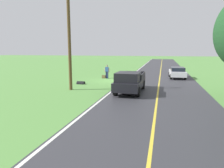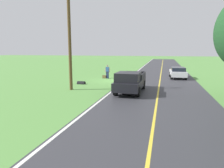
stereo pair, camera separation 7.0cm
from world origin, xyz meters
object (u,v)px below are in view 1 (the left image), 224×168
(suitcase_carried, at_px, (104,77))
(sedan_near_oncoming, at_px, (177,72))
(pickup_truck_passing, at_px, (130,81))
(hitchhiker_walking, at_px, (107,71))
(utility_pole_roadside, at_px, (69,43))

(suitcase_carried, relative_size, sedan_near_oncoming, 0.10)
(pickup_truck_passing, distance_m, sedan_near_oncoming, 11.51)
(suitcase_carried, bearing_deg, pickup_truck_passing, 26.54)
(hitchhiker_walking, bearing_deg, pickup_truck_passing, 117.50)
(sedan_near_oncoming, bearing_deg, utility_pole_roadside, 46.88)
(suitcase_carried, height_order, pickup_truck_passing, pickup_truck_passing)
(suitcase_carried, xyz_separation_m, pickup_truck_passing, (-4.64, 8.00, 0.76))
(sedan_near_oncoming, distance_m, utility_pole_roadside, 14.98)
(suitcase_carried, height_order, utility_pole_roadside, utility_pole_roadside)
(pickup_truck_passing, relative_size, utility_pole_roadside, 0.64)
(hitchhiker_walking, distance_m, sedan_near_oncoming, 9.09)
(sedan_near_oncoming, xyz_separation_m, utility_pole_roadside, (9.96, 10.63, 3.48))
(pickup_truck_passing, xyz_separation_m, sedan_near_oncoming, (-4.53, -10.58, -0.21))
(hitchhiker_walking, distance_m, utility_pole_roadside, 8.87)
(hitchhiker_walking, xyz_separation_m, sedan_near_oncoming, (-8.75, -2.47, -0.23))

